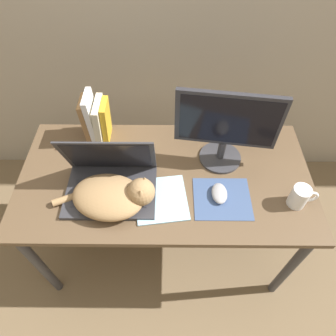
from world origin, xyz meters
The scene contains 10 objects.
ground_plane centered at (0.00, 0.00, 0.00)m, with size 12.00×12.00×0.00m, color brown.
desk centered at (0.00, 0.34, 0.64)m, with size 1.35×0.68×0.71m.
laptop centered at (-0.24, 0.27, 0.76)m, with size 0.39×0.28×0.28m.
cat centered at (-0.21, 0.19, 0.77)m, with size 0.44×0.29×0.14m.
external_monitor centered at (0.26, 0.45, 0.92)m, with size 0.45×0.20×0.38m.
mousepad centered at (0.25, 0.21, 0.71)m, with size 0.25×0.22×0.00m.
computer_mouse centered at (0.24, 0.23, 0.73)m, with size 0.07×0.11×0.03m.
book_row centered at (-0.34, 0.59, 0.83)m, with size 0.12×0.16×0.26m.
notepad centered at (-0.01, 0.21, 0.72)m, with size 0.25×0.26×0.01m.
mug centered at (0.57, 0.19, 0.76)m, with size 0.12×0.08×0.10m.
Camera 1 is at (0.02, -0.49, 1.82)m, focal length 32.00 mm.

